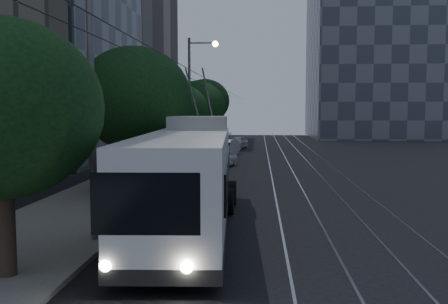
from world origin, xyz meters
name	(u,v)px	position (x,y,z in m)	size (l,w,h in m)	color
ground	(273,223)	(0.00, 0.00, 0.00)	(120.00, 120.00, 0.00)	black
sidewalk	(168,161)	(-7.50, 20.00, 0.07)	(5.00, 90.00, 0.15)	slate
tram_rails	(298,163)	(2.50, 20.00, 0.01)	(4.52, 90.00, 0.02)	#92929A
overhead_wires	(200,117)	(-4.97, 20.00, 3.47)	(2.23, 90.00, 6.00)	black
building_distant_right	(391,53)	(18.00, 55.00, 12.00)	(22.00, 18.00, 24.00)	#3E454F
trolleybus	(188,179)	(-2.90, -1.19, 1.76)	(3.29, 12.86, 5.63)	silver
pickup_silver	(188,169)	(-4.27, 8.54, 0.87)	(2.88, 6.24, 1.73)	#B9BCC1
car_white_a	(222,158)	(-3.10, 17.21, 0.61)	(1.44, 3.57, 1.22)	silver
car_white_b	(211,153)	(-4.30, 21.24, 0.64)	(1.81, 4.44, 1.29)	silver
car_white_c	(224,147)	(-3.55, 25.78, 0.71)	(1.50, 4.29, 1.41)	#B3B3B7
car_white_d	(237,142)	(-2.70, 33.33, 0.64)	(1.52, 3.77, 1.29)	silver
tree_0	(1,109)	(-6.50, -6.55, 4.12)	(4.70, 4.70, 6.25)	black
tree_1	(134,98)	(-6.50, 5.94, 4.61)	(5.52, 5.52, 7.10)	black
tree_2	(153,105)	(-6.58, 10.65, 4.35)	(4.34, 4.34, 6.32)	black
tree_3	(178,110)	(-6.50, 19.06, 3.98)	(4.41, 4.41, 5.98)	black
tree_4	(197,107)	(-6.50, 30.00, 4.30)	(5.52, 5.52, 6.79)	black
tree_5	(205,101)	(-6.50, 37.53, 4.93)	(5.45, 5.45, 7.39)	black
streetlamp_near	(104,52)	(-5.09, -3.19, 5.80)	(2.33, 0.44, 9.59)	#58585A
streetlamp_far	(195,88)	(-5.39, 20.09, 5.71)	(2.30, 0.44, 9.43)	#58585A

